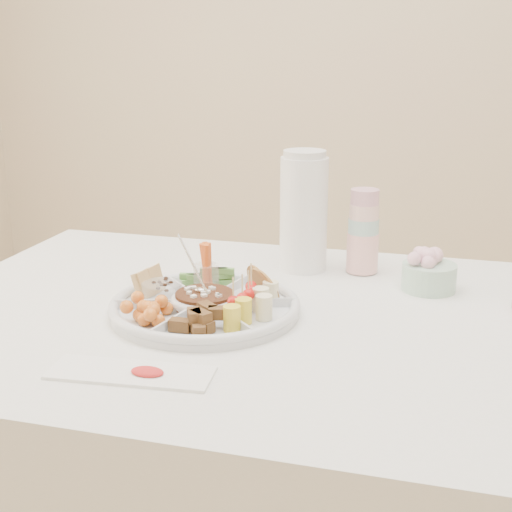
# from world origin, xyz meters

# --- Properties ---
(wall_back) EXTENTS (4.00, 0.02, 2.70)m
(wall_back) POSITION_xyz_m (0.00, 2.00, 1.35)
(wall_back) COLOR beige
(wall_back) RESTS_ON ground
(dining_table) EXTENTS (1.52, 1.02, 0.76)m
(dining_table) POSITION_xyz_m (0.00, 0.00, 0.38)
(dining_table) COLOR white
(dining_table) RESTS_ON floor
(party_tray) EXTENTS (0.48, 0.48, 0.04)m
(party_tray) POSITION_xyz_m (-0.14, -0.03, 0.78)
(party_tray) COLOR silver
(party_tray) RESTS_ON dining_table
(bean_dip) EXTENTS (0.15, 0.15, 0.04)m
(bean_dip) POSITION_xyz_m (-0.14, -0.03, 0.79)
(bean_dip) COLOR black
(bean_dip) RESTS_ON party_tray
(tortillas) EXTENTS (0.12, 0.12, 0.06)m
(tortillas) POSITION_xyz_m (-0.05, 0.06, 0.80)
(tortillas) COLOR olive
(tortillas) RESTS_ON party_tray
(carrot_cucumber) EXTENTS (0.14, 0.14, 0.10)m
(carrot_cucumber) POSITION_xyz_m (-0.18, 0.09, 0.82)
(carrot_cucumber) COLOR #DF591C
(carrot_cucumber) RESTS_ON party_tray
(pita_raisins) EXTENTS (0.15, 0.15, 0.06)m
(pita_raisins) POSITION_xyz_m (-0.27, -0.00, 0.80)
(pita_raisins) COLOR tan
(pita_raisins) RESTS_ON party_tray
(cherries) EXTENTS (0.15, 0.15, 0.05)m
(cherries) POSITION_xyz_m (-0.23, -0.13, 0.79)
(cherries) COLOR orange
(cherries) RESTS_ON party_tray
(granola_chunks) EXTENTS (0.13, 0.13, 0.05)m
(granola_chunks) POSITION_xyz_m (-0.10, -0.16, 0.79)
(granola_chunks) COLOR #4E3623
(granola_chunks) RESTS_ON party_tray
(banana_tomato) EXTENTS (0.13, 0.13, 0.09)m
(banana_tomato) POSITION_xyz_m (-0.01, -0.06, 0.82)
(banana_tomato) COLOR #FFEE75
(banana_tomato) RESTS_ON party_tray
(cup_stack) EXTENTS (0.08, 0.08, 0.21)m
(cup_stack) POSITION_xyz_m (0.13, 0.33, 0.86)
(cup_stack) COLOR #B3CDAB
(cup_stack) RESTS_ON dining_table
(thermos) EXTENTS (0.13, 0.13, 0.29)m
(thermos) POSITION_xyz_m (-0.01, 0.32, 0.91)
(thermos) COLOR white
(thermos) RESTS_ON dining_table
(flower_bowl) EXTENTS (0.14, 0.14, 0.09)m
(flower_bowl) POSITION_xyz_m (0.29, 0.24, 0.80)
(flower_bowl) COLOR #87B49C
(flower_bowl) RESTS_ON dining_table
(placemat) EXTENTS (0.28, 0.12, 0.01)m
(placemat) POSITION_xyz_m (-0.17, -0.33, 0.76)
(placemat) COLOR white
(placemat) RESTS_ON dining_table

